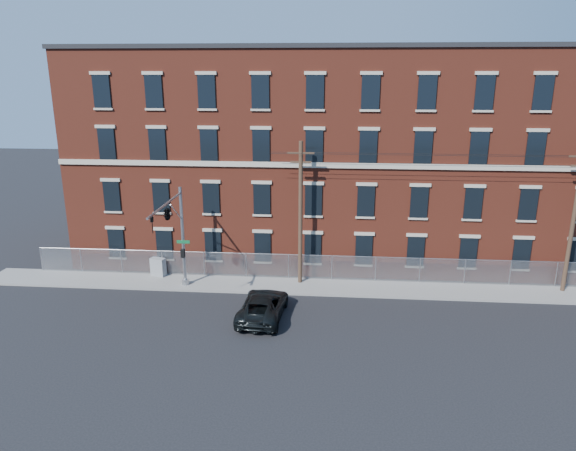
# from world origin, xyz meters

# --- Properties ---
(ground) EXTENTS (140.00, 140.00, 0.00)m
(ground) POSITION_xyz_m (0.00, 0.00, 0.00)
(ground) COLOR black
(ground) RESTS_ON ground
(sidewalk) EXTENTS (65.00, 3.00, 0.12)m
(sidewalk) POSITION_xyz_m (12.00, 5.00, 0.06)
(sidewalk) COLOR gray
(sidewalk) RESTS_ON ground
(mill_building) EXTENTS (55.30, 14.32, 16.30)m
(mill_building) POSITION_xyz_m (12.00, 13.93, 8.15)
(mill_building) COLOR maroon
(mill_building) RESTS_ON ground
(chain_link_fence) EXTENTS (59.06, 0.06, 1.85)m
(chain_link_fence) POSITION_xyz_m (12.00, 6.30, 1.06)
(chain_link_fence) COLOR #A5A8AD
(chain_link_fence) RESTS_ON ground
(traffic_signal_mast) EXTENTS (0.90, 6.75, 7.00)m
(traffic_signal_mast) POSITION_xyz_m (-6.00, 2.18, 5.39)
(traffic_signal_mast) COLOR #9EA0A5
(traffic_signal_mast) RESTS_ON ground
(utility_pole_near) EXTENTS (1.80, 0.28, 10.00)m
(utility_pole_near) POSITION_xyz_m (2.00, 5.60, 5.34)
(utility_pole_near) COLOR #443022
(utility_pole_near) RESTS_ON ground
(utility_pole_mid) EXTENTS (1.80, 0.28, 10.00)m
(utility_pole_mid) POSITION_xyz_m (20.00, 5.60, 5.34)
(utility_pole_mid) COLOR #443022
(utility_pole_mid) RESTS_ON ground
(pickup_truck) EXTENTS (2.91, 5.64, 1.52)m
(pickup_truck) POSITION_xyz_m (0.06, 0.09, 0.76)
(pickup_truck) COLOR black
(pickup_truck) RESTS_ON ground
(utility_cabinet) EXTENTS (1.17, 0.81, 1.33)m
(utility_cabinet) POSITION_xyz_m (-8.43, 6.00, 0.79)
(utility_cabinet) COLOR gray
(utility_cabinet) RESTS_ON sidewalk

